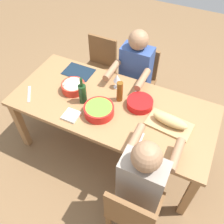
% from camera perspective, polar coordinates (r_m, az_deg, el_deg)
% --- Properties ---
extents(ground_plane, '(8.00, 8.00, 0.00)m').
position_cam_1_polar(ground_plane, '(2.95, -0.00, -8.15)').
color(ground_plane, brown).
extents(dining_table, '(1.98, 0.89, 0.74)m').
position_cam_1_polar(dining_table, '(2.43, -0.00, 0.48)').
color(dining_table, '#9E7044').
rests_on(dining_table, ground_plane).
extents(chair_near_center, '(0.40, 0.40, 0.85)m').
position_cam_1_polar(chair_near_center, '(3.07, 6.25, 7.86)').
color(chair_near_center, brown).
rests_on(chair_near_center, ground_plane).
extents(diner_near_center, '(0.41, 0.53, 1.20)m').
position_cam_1_polar(diner_near_center, '(2.79, 5.23, 9.02)').
color(diner_near_center, '#2D2D38').
rests_on(diner_near_center, ground_plane).
extents(chair_far_left, '(0.40, 0.40, 0.85)m').
position_cam_1_polar(chair_far_left, '(2.10, 4.74, -22.04)').
color(chair_far_left, brown).
rests_on(chair_far_left, ground_plane).
extents(diner_far_left, '(0.41, 0.53, 1.20)m').
position_cam_1_polar(diner_far_left, '(1.98, 7.24, -15.33)').
color(diner_far_left, '#2D2D38').
rests_on(diner_far_left, ground_plane).
extents(chair_near_right, '(0.40, 0.40, 0.85)m').
position_cam_1_polar(chair_near_right, '(3.24, -2.91, 10.60)').
color(chair_near_right, brown).
rests_on(chair_near_right, ground_plane).
extents(serving_bowl_salad, '(0.28, 0.28, 0.09)m').
position_cam_1_polar(serving_bowl_salad, '(2.26, -3.06, 0.53)').
color(serving_bowl_salad, red).
rests_on(serving_bowl_salad, dining_table).
extents(serving_bowl_fruit, '(0.25, 0.25, 0.07)m').
position_cam_1_polar(serving_bowl_fruit, '(2.34, 6.51, 2.15)').
color(serving_bowl_fruit, red).
rests_on(serving_bowl_fruit, dining_table).
extents(serving_bowl_pasta, '(0.24, 0.24, 0.09)m').
position_cam_1_polar(serving_bowl_pasta, '(2.51, -9.02, 5.88)').
color(serving_bowl_pasta, red).
rests_on(serving_bowl_pasta, dining_table).
extents(cutting_board, '(0.42, 0.26, 0.02)m').
position_cam_1_polar(cutting_board, '(2.25, 13.14, -2.83)').
color(cutting_board, tan).
rests_on(cutting_board, dining_table).
extents(bread_loaf, '(0.33, 0.14, 0.09)m').
position_cam_1_polar(bread_loaf, '(2.21, 13.39, -1.94)').
color(bread_loaf, tan).
rests_on(bread_loaf, cutting_board).
extents(wine_bottle, '(0.08, 0.08, 0.29)m').
position_cam_1_polar(wine_bottle, '(2.34, -6.86, 4.36)').
color(wine_bottle, '#193819').
rests_on(wine_bottle, dining_table).
extents(beer_bottle, '(0.06, 0.06, 0.22)m').
position_cam_1_polar(beer_bottle, '(2.34, 1.82, 4.79)').
color(beer_bottle, brown).
rests_on(beer_bottle, dining_table).
extents(wine_glass, '(0.08, 0.08, 0.17)m').
position_cam_1_polar(wine_glass, '(2.47, 1.20, 7.79)').
color(wine_glass, silver).
rests_on(wine_glass, dining_table).
extents(fork_near_center, '(0.04, 0.17, 0.01)m').
position_cam_1_polar(fork_near_center, '(2.52, 5.70, 5.09)').
color(fork_near_center, silver).
rests_on(fork_near_center, dining_table).
extents(fork_far_left, '(0.02, 0.17, 0.01)m').
position_cam_1_polar(fork_far_left, '(2.11, 6.67, -6.71)').
color(fork_far_left, silver).
rests_on(fork_far_left, dining_table).
extents(placemat_near_right, '(0.32, 0.23, 0.01)m').
position_cam_1_polar(placemat_near_right, '(2.75, -7.81, 9.27)').
color(placemat_near_right, '#142333').
rests_on(placemat_near_right, dining_table).
extents(carving_knife, '(0.16, 0.20, 0.01)m').
position_cam_1_polar(carving_knife, '(2.60, -18.74, 3.99)').
color(carving_knife, silver).
rests_on(carving_knife, dining_table).
extents(napkin_stack, '(0.14, 0.14, 0.02)m').
position_cam_1_polar(napkin_stack, '(2.29, -9.49, -0.81)').
color(napkin_stack, white).
rests_on(napkin_stack, dining_table).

